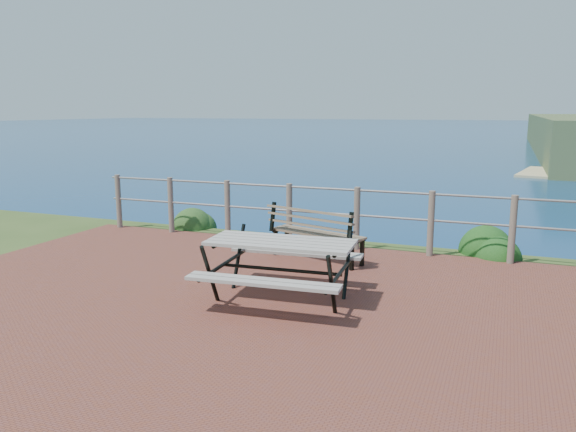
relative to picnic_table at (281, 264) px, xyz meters
name	(u,v)px	position (x,y,z in m)	size (l,w,h in m)	color
ground	(275,323)	(0.20, -0.66, -0.46)	(10.00, 7.00, 0.12)	brown
ocean	(505,116)	(0.20, 199.34, -0.46)	(1200.00, 1200.00, 0.00)	#145578
safety_railing	(357,215)	(0.20, 2.69, 0.12)	(9.40, 0.10, 1.00)	#6B5B4C
picnic_table	(281,264)	(0.00, 0.00, 0.00)	(1.73, 1.46, 0.71)	#9E988D
park_bench	(317,225)	(-0.16, 1.82, 0.09)	(1.52, 0.77, 0.83)	brown
shrub_lip_west	(194,226)	(-3.18, 3.35, -0.46)	(0.80, 0.80, 0.55)	#264E1D
shrub_lip_east	(482,253)	(2.09, 3.24, -0.46)	(0.87, 0.87, 0.64)	#164615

